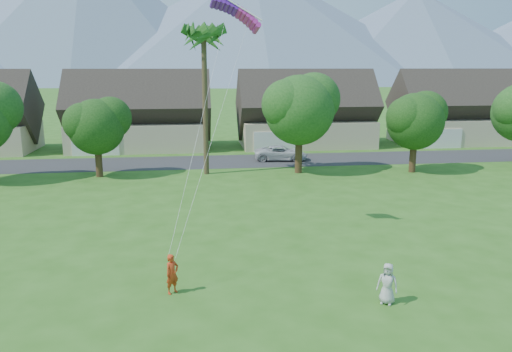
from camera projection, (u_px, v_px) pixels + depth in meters
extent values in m
cube|color=#2D2D30|center=(226.00, 161.00, 48.81)|extent=(90.00, 7.00, 0.01)
imported|color=red|center=(172.00, 274.00, 20.35)|extent=(0.72, 0.70, 1.67)
imported|color=#B4B3AF|center=(387.00, 284.00, 19.46)|extent=(0.97, 0.88, 1.66)
imported|color=silver|center=(281.00, 153.00, 49.32)|extent=(5.46, 3.04, 1.45)
cone|color=slate|center=(88.00, 14.00, 253.54)|extent=(190.00, 190.00, 70.00)
cone|color=slate|center=(253.00, 24.00, 264.74)|extent=(240.00, 240.00, 62.00)
cone|color=slate|center=(414.00, 37.00, 276.98)|extent=(200.00, 200.00, 50.00)
cube|color=beige|center=(140.00, 135.00, 56.11)|extent=(15.00, 8.00, 3.00)
cube|color=#382D28|center=(139.00, 106.00, 55.40)|extent=(15.75, 8.15, 8.15)
cube|color=silver|center=(95.00, 145.00, 51.75)|extent=(4.80, 0.12, 2.20)
cube|color=beige|center=(306.00, 133.00, 58.42)|extent=(15.00, 8.00, 3.00)
cube|color=#382D28|center=(306.00, 104.00, 57.71)|extent=(15.75, 8.15, 8.15)
cube|color=silver|center=(276.00, 142.00, 54.06)|extent=(4.80, 0.12, 2.20)
cube|color=beige|center=(458.00, 130.00, 60.73)|extent=(15.00, 8.00, 3.00)
cube|color=#382D28|center=(461.00, 103.00, 60.02)|extent=(15.75, 8.15, 8.15)
cube|color=silver|center=(441.00, 139.00, 56.37)|extent=(4.80, 0.12, 2.20)
cylinder|color=#47301C|center=(99.00, 164.00, 41.91)|extent=(0.56, 0.56, 2.18)
sphere|color=#214916|center=(96.00, 127.00, 41.23)|extent=(4.62, 4.62, 4.62)
cylinder|color=#47301C|center=(299.00, 157.00, 43.42)|extent=(0.62, 0.62, 2.82)
sphere|color=#214916|center=(299.00, 110.00, 42.55)|extent=(5.98, 5.98, 5.98)
cylinder|color=#47301C|center=(413.00, 159.00, 43.72)|extent=(0.58, 0.58, 2.30)
sphere|color=#214916|center=(415.00, 121.00, 43.01)|extent=(4.90, 4.90, 4.90)
cylinder|color=#4C3D26|center=(205.00, 104.00, 41.94)|extent=(0.44, 0.44, 12.00)
sphere|color=#286021|center=(203.00, 26.00, 40.58)|extent=(3.00, 3.00, 3.00)
cube|color=#6217B1|center=(224.00, 11.00, 25.08)|extent=(1.42, 1.09, 0.50)
cube|color=#C9259D|center=(251.00, 12.00, 25.25)|extent=(1.42, 1.09, 0.50)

